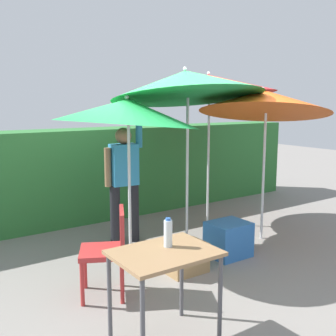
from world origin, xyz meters
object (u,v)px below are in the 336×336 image
object	(u,v)px
folding_table	(165,263)
umbrella_orange	(264,102)
umbrella_navy	(186,84)
cooler_box	(228,239)
bottle_water	(168,233)
umbrella_yellow	(209,87)
chair_plastic	(109,247)
person_vendor	(124,177)
umbrella_rainbow	(128,112)
crate_cardboard	(186,258)

from	to	relation	value
folding_table	umbrella_orange	bearing A→B (deg)	27.88
umbrella_navy	folding_table	bearing A→B (deg)	-130.98
umbrella_orange	cooler_box	xyz separation A→B (m)	(-0.84, -0.25, -1.72)
bottle_water	umbrella_yellow	bearing A→B (deg)	44.36
umbrella_yellow	folding_table	distance (m)	3.62
chair_plastic	umbrella_yellow	bearing A→B (deg)	29.08
umbrella_orange	person_vendor	xyz separation A→B (m)	(-1.68, 0.93, -1.00)
umbrella_orange	person_vendor	size ratio (longest dim) A/B	1.23
umbrella_rainbow	umbrella_orange	world-z (taller)	umbrella_orange
folding_table	bottle_water	world-z (taller)	bottle_water
umbrella_orange	umbrella_yellow	xyz separation A→B (m)	(-0.19, 0.95, 0.23)
umbrella_rainbow	umbrella_navy	world-z (taller)	umbrella_navy
person_vendor	folding_table	distance (m)	2.45
umbrella_yellow	crate_cardboard	bearing A→B (deg)	-137.12
umbrella_rainbow	folding_table	size ratio (longest dim) A/B	2.58
person_vendor	chair_plastic	size ratio (longest dim) A/B	2.11
umbrella_yellow	umbrella_navy	size ratio (longest dim) A/B	1.01
umbrella_orange	umbrella_yellow	bearing A→B (deg)	101.19
umbrella_orange	crate_cardboard	distance (m)	2.40
umbrella_rainbow	crate_cardboard	distance (m)	1.82
folding_table	chair_plastic	bearing A→B (deg)	90.03
umbrella_rainbow	cooler_box	world-z (taller)	umbrella_rainbow
umbrella_orange	cooler_box	bearing A→B (deg)	-163.32
chair_plastic	cooler_box	xyz separation A→B (m)	(1.71, 0.11, -0.29)
cooler_box	bottle_water	world-z (taller)	bottle_water
bottle_water	umbrella_navy	bearing A→B (deg)	49.43
chair_plastic	bottle_water	size ratio (longest dim) A/B	3.71
umbrella_yellow	bottle_water	size ratio (longest dim) A/B	10.42
umbrella_orange	umbrella_navy	world-z (taller)	umbrella_navy
umbrella_navy	chair_plastic	xyz separation A→B (m)	(-1.50, -0.74, -1.65)
umbrella_yellow	person_vendor	bearing A→B (deg)	-179.21
umbrella_orange	bottle_water	distance (m)	2.97
umbrella_yellow	folding_table	world-z (taller)	umbrella_yellow
umbrella_navy	cooler_box	bearing A→B (deg)	-71.64
umbrella_rainbow	person_vendor	xyz separation A→B (m)	(0.25, 0.59, -0.89)
chair_plastic	folding_table	distance (m)	1.00
person_vendor	bottle_water	world-z (taller)	person_vendor
umbrella_rainbow	umbrella_navy	bearing A→B (deg)	2.62
person_vendor	umbrella_rainbow	bearing A→B (deg)	-113.30
chair_plastic	folding_table	bearing A→B (deg)	-89.97
umbrella_rainbow	umbrella_yellow	bearing A→B (deg)	19.29
cooler_box	chair_plastic	bearing A→B (deg)	-176.29
umbrella_navy	cooler_box	size ratio (longest dim) A/B	5.04
crate_cardboard	folding_table	bearing A→B (deg)	-133.89
umbrella_yellow	folding_table	xyz separation A→B (m)	(-2.36, -2.30, -1.49)
umbrella_rainbow	umbrella_orange	size ratio (longest dim) A/B	0.89
chair_plastic	folding_table	world-z (taller)	chair_plastic
folding_table	crate_cardboard	bearing A→B (deg)	46.11
umbrella_yellow	folding_table	bearing A→B (deg)	-135.76
chair_plastic	bottle_water	distance (m)	1.00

